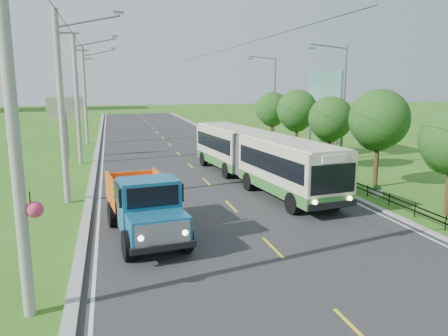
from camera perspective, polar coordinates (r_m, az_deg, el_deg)
name	(u,v)px	position (r m, az deg, el deg)	size (l,w,h in m)	color
ground	(272,248)	(17.39, 6.35, -10.32)	(240.00, 240.00, 0.00)	#2F6317
road	(186,161)	(36.14, -5.02, 0.91)	(14.00, 120.00, 0.02)	#28282B
curb_left	(95,164)	(35.67, -16.50, 0.47)	(0.40, 120.00, 0.15)	#9E9E99
curb_right	(267,157)	(37.97, 5.68, 1.45)	(0.30, 120.00, 0.10)	#9E9E99
edge_line_left	(102,165)	(35.66, -15.61, 0.43)	(0.12, 120.00, 0.00)	silver
edge_line_right	(262,158)	(37.80, 4.96, 1.38)	(0.12, 120.00, 0.00)	silver
centre_dash	(273,247)	(17.38, 6.35, -10.25)	(0.12, 2.20, 0.00)	yellow
railing_right	(306,166)	(32.80, 10.70, 0.25)	(0.04, 40.00, 0.60)	black
pole_nearest	(17,137)	(12.40, -25.46, 3.62)	(3.51, 0.44, 10.00)	gray
pole_near	(62,107)	(24.25, -20.39, 7.45)	(3.51, 0.32, 10.00)	gray
pole_mid	(78,99)	(36.20, -18.59, 8.51)	(3.51, 0.32, 10.00)	gray
pole_far	(85,95)	(48.17, -17.67, 9.03)	(3.51, 0.32, 10.00)	gray
tree_third	(378,122)	(28.18, 19.52, 5.65)	(3.60, 3.62, 6.00)	#382314
tree_fourth	(330,121)	(33.33, 13.71, 6.00)	(3.24, 3.31, 5.40)	#382314
tree_fifth	(297,112)	(38.68, 9.50, 7.20)	(3.48, 3.52, 5.80)	#382314
tree_back	(272,110)	(44.23, 6.31, 7.48)	(3.30, 3.36, 5.50)	#382314
streetlight_mid	(342,103)	(33.51, 15.12, 8.21)	(3.02, 0.20, 9.07)	slate
streetlight_far	(273,97)	(46.19, 6.43, 9.17)	(3.02, 0.20, 9.07)	slate
planter_near	(377,191)	(26.30, 19.33, -2.87)	(0.64, 0.64, 0.67)	silver
planter_mid	(314,166)	(33.07, 11.64, 0.27)	(0.64, 0.64, 0.67)	silver
planter_far	(275,150)	(40.29, 6.63, 2.32)	(0.64, 0.64, 0.67)	silver
billboard_left	(65,113)	(39.34, -20.01, 6.78)	(3.00, 0.20, 5.20)	slate
billboard_right	(324,95)	(39.55, 12.93, 9.32)	(0.24, 6.00, 7.30)	slate
bus	(257,154)	(27.67, 4.27, 1.83)	(4.50, 16.69, 3.18)	#31742E
dump_truck	(145,202)	(18.27, -10.34, -4.41)	(3.14, 6.57, 2.66)	#165C87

